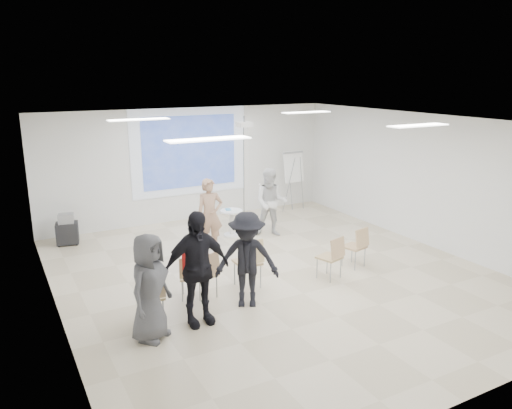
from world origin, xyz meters
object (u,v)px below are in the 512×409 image
audience_left (196,260)px  chair_right_far (357,244)px  chair_far_left (150,293)px  flipchart_easel (294,167)px  audience_mid (247,253)px  audience_outer (149,281)px  player_left (210,210)px  av_cart (67,230)px  chair_left_inner (206,272)px  chair_center (249,259)px  chair_left_mid (191,274)px  chair_right_inner (333,254)px  laptop (203,273)px  player_right (271,199)px  pedestal_table (232,221)px

audience_left → chair_right_far: bearing=8.2°
audience_left → chair_far_left: bearing=154.4°
chair_far_left → flipchart_easel: 7.38m
audience_mid → audience_outer: 1.79m
player_left → flipchart_easel: bearing=37.4°
audience_left → av_cart: audience_left is taller
chair_left_inner → audience_mid: 0.87m
chair_far_left → player_left: bearing=56.0°
audience_left → chair_center: bearing=28.9°
chair_left_mid → audience_left: (-0.21, -0.85, 0.59)m
audience_left → chair_left_inner: bearing=56.6°
chair_left_inner → av_cart: chair_left_inner is taller
player_left → audience_outer: size_ratio=1.01×
chair_center → chair_right_inner: bearing=-12.4°
chair_right_inner → chair_far_left: bearing=164.8°
chair_center → av_cart: chair_center is taller
chair_far_left → chair_right_inner: (3.59, 0.09, -0.03)m
audience_outer → laptop: bearing=-2.3°
audience_outer → av_cart: size_ratio=2.53×
chair_right_inner → audience_mid: size_ratio=0.46×
player_left → laptop: size_ratio=5.82×
audience_mid → chair_right_far: bearing=38.5°
chair_right_far → av_cart: 6.60m
player_left → player_right: size_ratio=1.01×
chair_far_left → chair_right_inner: 3.59m
audience_mid → flipchart_easel: 6.26m
chair_left_inner → chair_right_inner: bearing=-27.5°
chair_left_mid → player_left: bearing=81.5°
player_left → flipchart_easel: size_ratio=1.08×
pedestal_table → audience_outer: 5.01m
player_right → audience_mid: size_ratio=0.98×
chair_right_far → audience_left: audience_left is taller
flipchart_easel → chair_center: bearing=-132.1°
chair_right_inner → audience_mid: bearing=169.3°
player_left → laptop: bearing=-108.4°
av_cart → chair_left_inner: bearing=-56.8°
chair_center → flipchart_easel: bearing=50.9°
chair_left_inner → av_cart: (-1.69, 4.25, -0.18)m
audience_left → audience_outer: size_ratio=1.15×
chair_center → audience_outer: audience_outer is taller
chair_right_inner → audience_left: 3.00m
pedestal_table → player_right: 1.11m
pedestal_table → flipchart_easel: bearing=26.2°
pedestal_table → laptop: bearing=-124.1°
chair_center → flipchart_easel: size_ratio=0.56×
player_right → audience_mid: audience_mid is taller
chair_left_mid → audience_mid: 1.11m
pedestal_table → chair_left_mid: size_ratio=0.83×
laptop → player_right: bearing=-158.3°
flipchart_easel → chair_far_left: bearing=-141.5°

